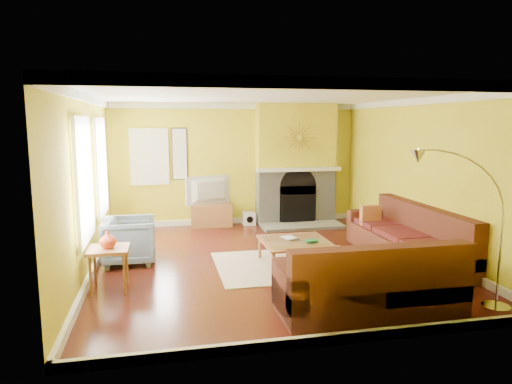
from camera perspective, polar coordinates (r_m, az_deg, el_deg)
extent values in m
cube|color=#591D12|center=(7.68, 1.24, -8.66)|extent=(5.50, 6.00, 0.02)
cube|color=white|center=(7.34, 1.31, 12.05)|extent=(5.50, 6.00, 0.02)
cube|color=gold|center=(10.32, -2.54, 3.50)|extent=(5.50, 0.02, 2.70)
cube|color=gold|center=(4.55, 9.97, -3.17)|extent=(5.50, 0.02, 2.70)
cube|color=gold|center=(7.28, -20.40, 0.82)|extent=(0.02, 6.00, 2.70)
cube|color=gold|center=(8.45, 19.83, 1.86)|extent=(0.02, 6.00, 2.70)
cube|color=white|center=(8.54, -18.93, 2.98)|extent=(0.06, 1.22, 1.72)
cube|color=white|center=(6.66, -20.86, 1.42)|extent=(0.06, 1.22, 1.72)
cube|color=white|center=(10.12, -13.20, 4.31)|extent=(0.82, 0.06, 1.22)
cube|color=white|center=(10.14, -9.52, 4.71)|extent=(0.34, 0.04, 1.14)
cube|color=white|center=(10.21, 5.39, 2.84)|extent=(1.92, 0.22, 0.08)
cube|color=gray|center=(10.11, 5.81, -4.23)|extent=(1.80, 0.70, 0.06)
cube|color=beige|center=(7.48, 4.42, -9.01)|extent=(2.40, 1.80, 0.02)
cube|color=#A0653A|center=(10.15, -5.61, -2.93)|extent=(0.89, 0.40, 0.49)
imported|color=black|center=(10.05, -5.65, 0.20)|extent=(1.08, 0.51, 0.63)
cube|color=white|center=(10.32, -0.92, -3.31)|extent=(0.27, 0.27, 0.27)
imported|color=slate|center=(7.74, -15.52, -5.86)|extent=(0.83, 0.80, 0.75)
imported|color=#E14425|center=(6.52, -18.04, -5.64)|extent=(0.23, 0.23, 0.24)
imported|color=white|center=(7.39, 3.52, -5.81)|extent=(0.25, 0.30, 0.03)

